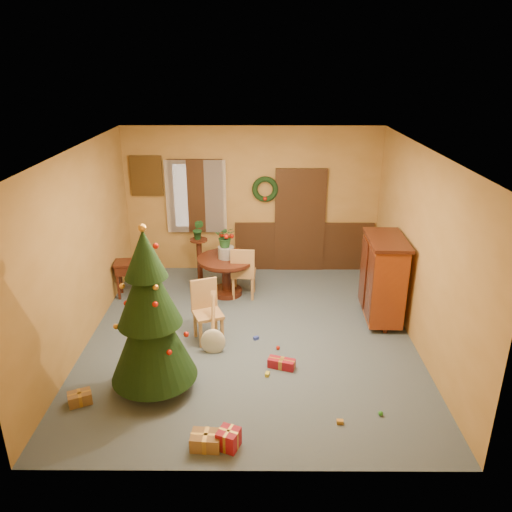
{
  "coord_description": "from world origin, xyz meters",
  "views": [
    {
      "loc": [
        0.12,
        -6.82,
        4.06
      ],
      "look_at": [
        0.08,
        0.4,
        1.2
      ],
      "focal_mm": 35.0,
      "sensor_mm": 36.0,
      "label": 1
    }
  ],
  "objects_px": {
    "writing_desk": "(136,270)",
    "chair_near": "(206,308)",
    "christmas_tree": "(150,316)",
    "sideboard": "(383,277)",
    "dining_table": "(226,269)"
  },
  "relations": [
    {
      "from": "chair_near",
      "to": "dining_table",
      "type": "bearing_deg",
      "value": 82.19
    },
    {
      "from": "dining_table",
      "to": "writing_desk",
      "type": "bearing_deg",
      "value": -177.95
    },
    {
      "from": "dining_table",
      "to": "chair_near",
      "type": "xyz_separation_m",
      "value": [
        -0.21,
        -1.55,
        0.01
      ]
    },
    {
      "from": "christmas_tree",
      "to": "writing_desk",
      "type": "xyz_separation_m",
      "value": [
        -0.86,
        2.79,
        -0.58
      ]
    },
    {
      "from": "writing_desk",
      "to": "sideboard",
      "type": "xyz_separation_m",
      "value": [
        4.24,
        -0.88,
        0.26
      ]
    },
    {
      "from": "writing_desk",
      "to": "chair_near",
      "type": "bearing_deg",
      "value": -46.51
    },
    {
      "from": "chair_near",
      "to": "christmas_tree",
      "type": "distance_m",
      "value": 1.53
    },
    {
      "from": "christmas_tree",
      "to": "sideboard",
      "type": "xyz_separation_m",
      "value": [
        3.38,
        1.92,
        -0.32
      ]
    },
    {
      "from": "writing_desk",
      "to": "christmas_tree",
      "type": "bearing_deg",
      "value": -72.91
    },
    {
      "from": "christmas_tree",
      "to": "sideboard",
      "type": "relative_size",
      "value": 1.59
    },
    {
      "from": "dining_table",
      "to": "christmas_tree",
      "type": "relative_size",
      "value": 0.46
    },
    {
      "from": "chair_near",
      "to": "writing_desk",
      "type": "bearing_deg",
      "value": 133.49
    },
    {
      "from": "sideboard",
      "to": "writing_desk",
      "type": "bearing_deg",
      "value": 168.29
    },
    {
      "from": "writing_desk",
      "to": "dining_table",
      "type": "bearing_deg",
      "value": 2.05
    },
    {
      "from": "chair_near",
      "to": "sideboard",
      "type": "bearing_deg",
      "value": 12.23
    }
  ]
}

